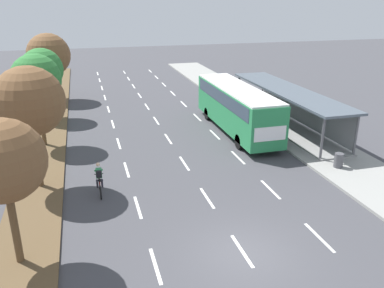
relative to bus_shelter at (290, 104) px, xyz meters
name	(u,v)px	position (x,y,z in m)	size (l,w,h in m)	color
ground_plane	(244,254)	(-9.53, -14.07, -1.86)	(140.00, 140.00, 0.00)	#424247
median_strip	(50,123)	(-17.83, 5.93, -1.80)	(2.60, 52.00, 0.12)	brown
sidewalk_right	(253,107)	(-0.28, 5.93, -1.79)	(4.50, 52.00, 0.15)	gray
lane_divider_left	(113,124)	(-13.03, 4.48, -1.86)	(0.14, 48.10, 0.01)	white
lane_divider_center	(156,121)	(-9.53, 4.48, -1.86)	(0.14, 48.10, 0.01)	white
lane_divider_right	(197,117)	(-6.03, 4.48, -1.86)	(0.14, 48.10, 0.01)	white
bus_shelter	(290,104)	(0.00, 0.00, 0.00)	(2.90, 14.29, 2.86)	gray
bus	(236,105)	(-4.28, 0.21, 0.20)	(2.54, 11.29, 3.37)	#28844C
cyclist	(99,180)	(-14.68, -7.40, -1.07)	(0.46, 1.82, 1.71)	black
median_tree_nearest	(3,161)	(-17.94, -12.35, 2.35)	(2.99, 2.99, 5.61)	brown
median_tree_second	(29,102)	(-17.66, -5.79, 2.81)	(3.51, 3.51, 6.33)	brown
median_tree_third	(36,79)	(-17.89, 0.76, 2.71)	(3.18, 3.18, 6.07)	brown
median_tree_fourth	(42,69)	(-18.06, 7.32, 2.24)	(3.33, 3.33, 5.66)	brown
median_tree_fifth	(49,55)	(-17.89, 13.87, 2.51)	(4.02, 4.02, 6.27)	brown
trash_bin	(339,160)	(-1.08, -7.97, -1.29)	(0.52, 0.52, 0.85)	#4C4C51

